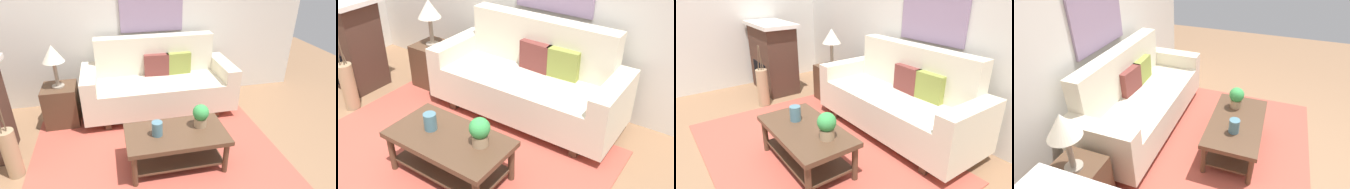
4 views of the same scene
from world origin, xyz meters
TOP-DOWN VIEW (x-y plane):
  - ground_plane at (0.00, 0.00)m, footprint 9.35×9.35m
  - area_rug at (0.00, 0.50)m, footprint 2.92×2.13m
  - couch at (0.22, 1.58)m, footprint 2.14×0.84m
  - throw_pillow_maroon at (0.22, 1.71)m, footprint 0.37×0.14m
  - throw_pillow_olive at (0.55, 1.71)m, footprint 0.36×0.14m
  - coffee_table at (0.18, 0.31)m, footprint 1.10×0.60m
  - tabletop_vase at (-0.03, 0.31)m, footprint 0.12×0.12m
  - potted_plant_tabletop at (0.47, 0.38)m, footprint 0.18×0.18m
  - side_table at (-1.15, 1.50)m, footprint 0.44×0.44m
  - table_lamp at (-1.15, 1.50)m, footprint 0.28×0.28m
  - fireplace at (-2.13, 0.94)m, footprint 1.02×0.58m
  - floor_vase at (-1.56, 0.51)m, footprint 0.17×0.17m
  - floor_vase_branch_a at (-1.54, 0.51)m, footprint 0.01×0.01m
  - floor_vase_branch_b at (-1.57, 0.53)m, footprint 0.05×0.05m
  - floor_vase_branch_c at (-1.57, 0.49)m, footprint 0.02×0.04m

SIDE VIEW (x-z plane):
  - ground_plane at x=0.00m, z-range 0.00..0.00m
  - area_rug at x=0.00m, z-range 0.00..0.01m
  - side_table at x=-1.15m, z-range 0.00..0.56m
  - floor_vase at x=-1.56m, z-range 0.00..0.57m
  - coffee_table at x=0.18m, z-range 0.10..0.53m
  - couch at x=0.22m, z-range -0.11..0.97m
  - tabletop_vase at x=-0.03m, z-range 0.43..0.59m
  - potted_plant_tabletop at x=0.47m, z-range 0.44..0.70m
  - fireplace at x=-2.13m, z-range 0.01..1.17m
  - throw_pillow_maroon at x=0.22m, z-range 0.52..0.84m
  - throw_pillow_olive at x=0.55m, z-range 0.52..0.84m
  - floor_vase_branch_a at x=-1.54m, z-range 0.57..0.93m
  - floor_vase_branch_b at x=-1.57m, z-range 0.57..0.93m
  - floor_vase_branch_c at x=-1.57m, z-range 0.57..0.93m
  - table_lamp at x=-1.15m, z-range 0.71..1.28m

